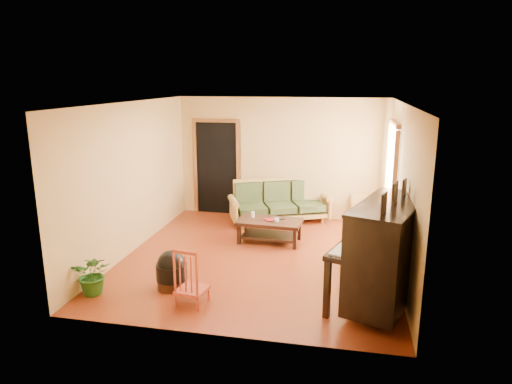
% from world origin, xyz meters
% --- Properties ---
extents(floor, '(5.00, 5.00, 0.00)m').
position_xyz_m(floor, '(0.00, 0.00, 0.00)').
color(floor, '#5F1E0C').
rests_on(floor, ground).
extents(doorway, '(1.08, 0.16, 2.05)m').
position_xyz_m(doorway, '(-1.45, 2.48, 1.02)').
color(doorway, black).
rests_on(doorway, floor).
extents(window, '(0.12, 1.36, 1.46)m').
position_xyz_m(window, '(2.21, 1.30, 1.50)').
color(window, white).
rests_on(window, right_wall).
extents(sofa, '(2.24, 1.62, 0.89)m').
position_xyz_m(sofa, '(0.05, 2.05, 0.44)').
color(sofa, olive).
rests_on(sofa, floor).
extents(coffee_table, '(1.20, 0.70, 0.43)m').
position_xyz_m(coffee_table, '(0.05, 0.79, 0.21)').
color(coffee_table, black).
rests_on(coffee_table, floor).
extents(armchair, '(0.79, 0.82, 0.78)m').
position_xyz_m(armchair, '(1.69, 0.33, 0.39)').
color(armchair, olive).
rests_on(armchair, floor).
extents(piano, '(1.43, 1.84, 1.43)m').
position_xyz_m(piano, '(1.96, -1.33, 0.72)').
color(piano, black).
rests_on(piano, floor).
extents(footstool, '(0.58, 0.58, 0.43)m').
position_xyz_m(footstool, '(-1.02, -1.40, 0.21)').
color(footstool, black).
rests_on(footstool, floor).
extents(red_chair, '(0.44, 0.47, 0.82)m').
position_xyz_m(red_chair, '(-0.56, -1.80, 0.41)').
color(red_chair, maroon).
rests_on(red_chair, floor).
extents(leaning_frame, '(0.49, 0.23, 0.64)m').
position_xyz_m(leaning_frame, '(1.77, 2.37, 0.32)').
color(leaning_frame, '#AC8C39').
rests_on(leaning_frame, floor).
extents(ceramic_crock, '(0.24, 0.24, 0.23)m').
position_xyz_m(ceramic_crock, '(2.12, 2.33, 0.12)').
color(ceramic_crock, '#304291').
rests_on(ceramic_crock, floor).
extents(potted_plant, '(0.64, 0.59, 0.60)m').
position_xyz_m(potted_plant, '(-2.02, -1.80, 0.30)').
color(potted_plant, '#225718').
rests_on(potted_plant, floor).
extents(book, '(0.24, 0.24, 0.02)m').
position_xyz_m(book, '(-0.01, 0.73, 0.43)').
color(book, maroon).
rests_on(book, coffee_table).
extents(candle, '(0.08, 0.08, 0.11)m').
position_xyz_m(candle, '(-0.29, 0.90, 0.48)').
color(candle, white).
rests_on(candle, coffee_table).
extents(glass_jar, '(0.09, 0.09, 0.06)m').
position_xyz_m(glass_jar, '(0.19, 0.73, 0.46)').
color(glass_jar, silver).
rests_on(glass_jar, coffee_table).
extents(remote, '(0.15, 0.06, 0.01)m').
position_xyz_m(remote, '(0.25, 0.87, 0.43)').
color(remote, black).
rests_on(remote, coffee_table).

